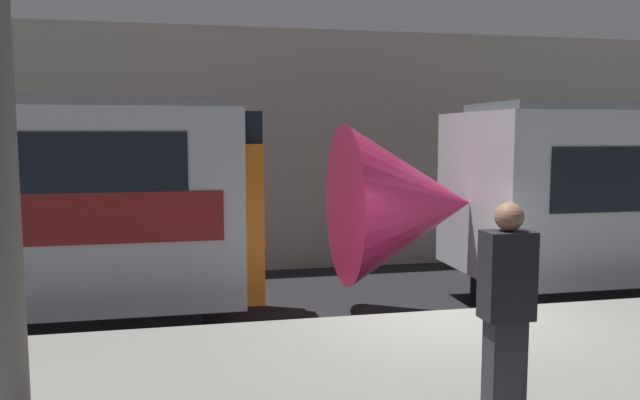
# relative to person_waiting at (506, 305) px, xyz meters

# --- Properties ---
(ground_plane) EXTENTS (120.00, 120.00, 0.00)m
(ground_plane) POSITION_rel_person_waiting_xyz_m (0.70, 2.84, -1.80)
(ground_plane) COLOR black
(station_rear_barrier) EXTENTS (50.00, 0.15, 5.41)m
(station_rear_barrier) POSITION_rel_person_waiting_xyz_m (0.70, 9.71, 0.90)
(station_rear_barrier) COLOR #B2AD9E
(station_rear_barrier) RESTS_ON ground
(person_waiting) EXTENTS (0.38, 0.24, 1.67)m
(person_waiting) POSITION_rel_person_waiting_xyz_m (0.00, 0.00, 0.00)
(person_waiting) COLOR #2D2D38
(person_waiting) RESTS_ON platform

